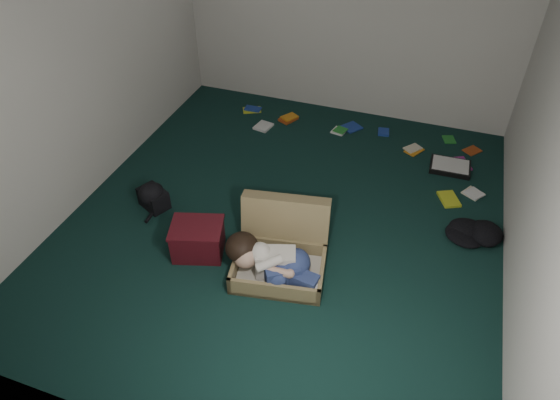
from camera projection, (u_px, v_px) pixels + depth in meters
The scene contains 12 objects.
floor at pixel (285, 218), 4.83m from camera, with size 4.50×4.50×0.00m, color black.
wall_back at pixel (350, 7), 5.63m from camera, with size 4.50×4.50×0.00m, color silver.
wall_front at pixel (134, 314), 2.36m from camera, with size 4.50×4.50×0.00m, color silver.
wall_left at pixel (77, 63), 4.50m from camera, with size 4.50×4.50×0.00m, color silver.
wall_right at pixel (556, 143), 3.49m from camera, with size 4.50×4.50×0.00m, color silver.
suitcase at pixel (282, 249), 4.28m from camera, with size 0.88×0.86×0.56m.
person at pixel (272, 261), 4.11m from camera, with size 0.85×0.41×0.35m.
maroon_bin at pixel (198, 239), 4.38m from camera, with size 0.53×0.47×0.31m.
backpack at pixel (153, 198), 4.90m from camera, with size 0.36×0.29×0.22m, color black, non-canonical shape.
clothing_pile at pixel (471, 235), 4.55m from camera, with size 0.44×0.36×0.14m, color black, non-canonical shape.
paper_tray at pixel (450, 167), 5.44m from camera, with size 0.43×0.33×0.06m.
book_scatter at pixel (378, 143), 5.82m from camera, with size 2.96×1.35×0.02m.
Camera 1 is at (1.14, -3.41, 3.23)m, focal length 32.00 mm.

